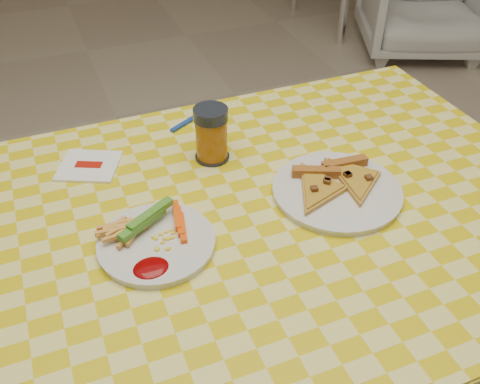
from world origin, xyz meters
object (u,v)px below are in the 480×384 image
object	(u,v)px
drink_glass	(211,135)
table	(247,242)
plate_right	(337,192)
plate_left	(157,244)

from	to	relation	value
drink_glass	table	bearing A→B (deg)	-90.38
table	plate_right	xyz separation A→B (m)	(0.19, -0.01, 0.08)
plate_left	drink_glass	distance (m)	0.29
plate_right	table	bearing A→B (deg)	177.09
plate_left	drink_glass	world-z (taller)	drink_glass
table	plate_right	distance (m)	0.20
plate_left	drink_glass	size ratio (longest dim) A/B	1.69
table	plate_left	bearing A→B (deg)	-173.61
table	plate_right	bearing A→B (deg)	-2.91
drink_glass	plate_right	bearing A→B (deg)	-48.67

